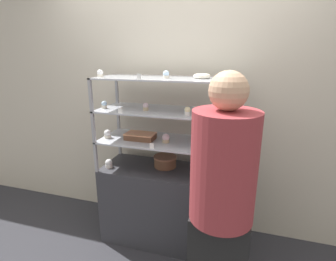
# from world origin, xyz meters

# --- Properties ---
(ground_plane) EXTENTS (20.00, 20.00, 0.00)m
(ground_plane) POSITION_xyz_m (0.00, 0.00, 0.00)
(ground_plane) COLOR #2D2D33
(back_wall) EXTENTS (8.00, 0.05, 2.60)m
(back_wall) POSITION_xyz_m (0.00, 0.38, 1.30)
(back_wall) COLOR beige
(back_wall) RESTS_ON ground_plane
(display_base) EXTENTS (1.21, 0.48, 0.74)m
(display_base) POSITION_xyz_m (0.00, 0.00, 0.37)
(display_base) COLOR #333338
(display_base) RESTS_ON ground_plane
(display_riser_lower) EXTENTS (1.21, 0.48, 0.27)m
(display_riser_lower) POSITION_xyz_m (0.00, 0.00, 0.99)
(display_riser_lower) COLOR #99999E
(display_riser_lower) RESTS_ON display_base
(display_riser_middle) EXTENTS (1.21, 0.48, 0.27)m
(display_riser_middle) POSITION_xyz_m (0.00, 0.00, 1.27)
(display_riser_middle) COLOR #99999E
(display_riser_middle) RESTS_ON display_riser_lower
(display_riser_upper) EXTENTS (1.21, 0.48, 0.27)m
(display_riser_upper) POSITION_xyz_m (0.00, 0.00, 1.54)
(display_riser_upper) COLOR #99999E
(display_riser_upper) RESTS_ON display_riser_middle
(layer_cake_centerpiece) EXTENTS (0.21, 0.21, 0.10)m
(layer_cake_centerpiece) POSITION_xyz_m (-0.05, 0.06, 0.79)
(layer_cake_centerpiece) COLOR brown
(layer_cake_centerpiece) RESTS_ON display_base
(sheet_cake_frosted) EXTENTS (0.26, 0.16, 0.06)m
(sheet_cake_frosted) POSITION_xyz_m (-0.25, -0.03, 1.04)
(sheet_cake_frosted) COLOR brown
(sheet_cake_frosted) RESTS_ON display_riser_lower
(cupcake_0) EXTENTS (0.07, 0.07, 0.08)m
(cupcake_0) POSITION_xyz_m (-0.54, -0.11, 0.77)
(cupcake_0) COLOR white
(cupcake_0) RESTS_ON display_base
(cupcake_1) EXTENTS (0.07, 0.07, 0.08)m
(cupcake_1) POSITION_xyz_m (0.54, -0.11, 0.77)
(cupcake_1) COLOR white
(cupcake_1) RESTS_ON display_base
(price_tag_0) EXTENTS (0.04, 0.00, 0.04)m
(price_tag_0) POSITION_xyz_m (0.39, -0.22, 0.76)
(price_tag_0) COLOR white
(price_tag_0) RESTS_ON display_base
(cupcake_2) EXTENTS (0.06, 0.06, 0.08)m
(cupcake_2) POSITION_xyz_m (-0.55, -0.08, 1.05)
(cupcake_2) COLOR beige
(cupcake_2) RESTS_ON display_riser_lower
(cupcake_3) EXTENTS (0.06, 0.06, 0.08)m
(cupcake_3) POSITION_xyz_m (-0.01, -0.04, 1.05)
(cupcake_3) COLOR #CCB28C
(cupcake_3) RESTS_ON display_riser_lower
(cupcake_4) EXTENTS (0.06, 0.06, 0.08)m
(cupcake_4) POSITION_xyz_m (0.53, -0.11, 1.05)
(cupcake_4) COLOR #CCB28C
(cupcake_4) RESTS_ON display_riser_lower
(price_tag_1) EXTENTS (0.04, 0.00, 0.04)m
(price_tag_1) POSITION_xyz_m (-0.07, -0.22, 1.03)
(price_tag_1) COLOR white
(price_tag_1) RESTS_ON display_riser_lower
(cupcake_5) EXTENTS (0.05, 0.05, 0.07)m
(cupcake_5) POSITION_xyz_m (-0.56, -0.08, 1.32)
(cupcake_5) COLOR beige
(cupcake_5) RESTS_ON display_riser_middle
(cupcake_6) EXTENTS (0.05, 0.05, 0.07)m
(cupcake_6) POSITION_xyz_m (-0.18, -0.06, 1.32)
(cupcake_6) COLOR #CCB28C
(cupcake_6) RESTS_ON display_riser_middle
(cupcake_7) EXTENTS (0.05, 0.05, 0.07)m
(cupcake_7) POSITION_xyz_m (0.20, -0.12, 1.32)
(cupcake_7) COLOR white
(cupcake_7) RESTS_ON display_riser_middle
(cupcake_8) EXTENTS (0.05, 0.05, 0.07)m
(cupcake_8) POSITION_xyz_m (0.56, -0.06, 1.32)
(cupcake_8) COLOR beige
(cupcake_8) RESTS_ON display_riser_middle
(price_tag_2) EXTENTS (0.04, 0.00, 0.04)m
(price_tag_2) POSITION_xyz_m (-0.34, -0.22, 1.31)
(price_tag_2) COLOR white
(price_tag_2) RESTS_ON display_riser_middle
(cupcake_9) EXTENTS (0.05, 0.05, 0.06)m
(cupcake_9) POSITION_xyz_m (-0.56, -0.10, 1.59)
(cupcake_9) COLOR beige
(cupcake_9) RESTS_ON display_riser_upper
(cupcake_10) EXTENTS (0.05, 0.05, 0.06)m
(cupcake_10) POSITION_xyz_m (-0.00, -0.05, 1.59)
(cupcake_10) COLOR beige
(cupcake_10) RESTS_ON display_riser_upper
(cupcake_11) EXTENTS (0.05, 0.05, 0.06)m
(cupcake_11) POSITION_xyz_m (0.55, -0.10, 1.59)
(cupcake_11) COLOR beige
(cupcake_11) RESTS_ON display_riser_upper
(price_tag_3) EXTENTS (0.04, 0.00, 0.04)m
(price_tag_3) POSITION_xyz_m (-0.16, -0.22, 1.58)
(price_tag_3) COLOR white
(price_tag_3) RESTS_ON display_riser_upper
(donut_glazed) EXTENTS (0.14, 0.14, 0.04)m
(donut_glazed) POSITION_xyz_m (0.27, 0.02, 1.57)
(donut_glazed) COLOR #EFE5CC
(donut_glazed) RESTS_ON display_riser_upper
(customer_figure) EXTENTS (0.39, 0.39, 1.66)m
(customer_figure) POSITION_xyz_m (0.54, -0.64, 0.89)
(customer_figure) COLOR black
(customer_figure) RESTS_ON ground_plane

